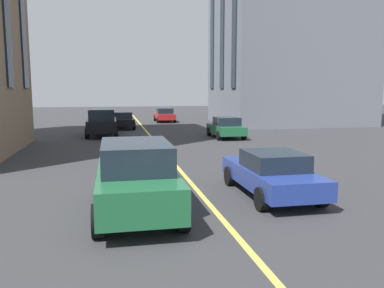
# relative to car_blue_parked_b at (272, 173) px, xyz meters

# --- Properties ---
(lane_centre_line) EXTENTS (80.00, 0.16, 0.01)m
(lane_centre_line) POSITION_rel_car_blue_parked_b_xyz_m (6.92, 2.08, -0.70)
(lane_centre_line) COLOR #D8C64C
(lane_centre_line) RESTS_ON ground_plane
(car_blue_parked_b) EXTENTS (4.40, 1.95, 1.37)m
(car_blue_parked_b) POSITION_rel_car_blue_parked_b_xyz_m (0.00, 0.00, 0.00)
(car_blue_parked_b) COLOR navy
(car_blue_parked_b) RESTS_ON ground_plane
(car_red_trailing) EXTENTS (3.90, 1.89, 1.40)m
(car_red_trailing) POSITION_rel_car_blue_parked_b_xyz_m (28.52, -0.54, -0.00)
(car_red_trailing) COLOR #B21E1E
(car_red_trailing) RESTS_ON ground_plane
(car_black_near) EXTENTS (4.70, 2.14, 1.88)m
(car_black_near) POSITION_rel_car_blue_parked_b_xyz_m (17.20, 5.40, 0.27)
(car_black_near) COLOR black
(car_black_near) RESTS_ON ground_plane
(car_green_mid) EXTENTS (3.90, 1.89, 1.40)m
(car_green_mid) POSITION_rel_car_blue_parked_b_xyz_m (14.38, -2.82, -0.00)
(car_green_mid) COLOR #1E6038
(car_green_mid) RESTS_ON ground_plane
(car_green_oncoming) EXTENTS (4.70, 2.14, 1.88)m
(car_green_oncoming) POSITION_rel_car_blue_parked_b_xyz_m (-0.96, 4.14, 0.27)
(car_green_oncoming) COLOR #1E6038
(car_green_oncoming) RESTS_ON ground_plane
(car_black_parked_a) EXTENTS (4.40, 1.95, 1.37)m
(car_black_parked_a) POSITION_rel_car_blue_parked_b_xyz_m (22.52, 3.83, 0.00)
(car_black_parked_a) COLOR black
(car_black_parked_a) RESTS_ON ground_plane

